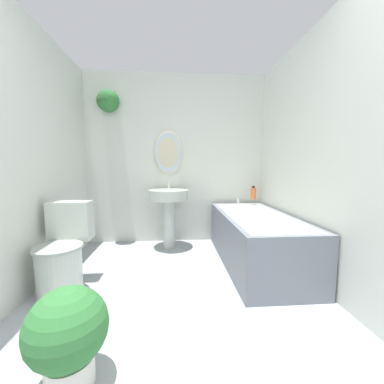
{
  "coord_description": "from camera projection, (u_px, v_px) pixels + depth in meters",
  "views": [
    {
      "loc": [
        -0.03,
        -0.53,
        1.09
      ],
      "look_at": [
        0.14,
        1.79,
        0.84
      ],
      "focal_mm": 22.0,
      "sensor_mm": 36.0,
      "label": 1
    }
  ],
  "objects": [
    {
      "name": "wall_back",
      "position": [
        172.0,
        156.0,
        3.4
      ],
      "size": [
        2.66,
        0.3,
        2.4
      ],
      "color": "silver",
      "rests_on": "ground_plane"
    },
    {
      "name": "potted_plant",
      "position": [
        68.0,
        333.0,
        1.15
      ],
      "size": [
        0.39,
        0.39,
        0.51
      ],
      "color": "silver",
      "rests_on": "ground_plane"
    },
    {
      "name": "wall_left",
      "position": [
        13.0,
        153.0,
        1.85
      ],
      "size": [
        0.06,
        3.01,
        2.4
      ],
      "color": "silver",
      "rests_on": "ground_plane"
    },
    {
      "name": "toilet",
      "position": [
        63.0,
        254.0,
        2.07
      ],
      "size": [
        0.39,
        0.56,
        0.77
      ],
      "color": "#B2BCB2",
      "rests_on": "ground_plane"
    },
    {
      "name": "wall_right",
      "position": [
        327.0,
        155.0,
        2.05
      ],
      "size": [
        0.06,
        3.01,
        2.4
      ],
      "color": "silver",
      "rests_on": "ground_plane"
    },
    {
      "name": "bathtub",
      "position": [
        255.0,
        238.0,
        2.67
      ],
      "size": [
        0.74,
        1.69,
        0.64
      ],
      "color": "slate",
      "rests_on": "ground_plane"
    },
    {
      "name": "shampoo_bottle",
      "position": [
        253.0,
        193.0,
        3.32
      ],
      "size": [
        0.08,
        0.08,
        0.18
      ],
      "color": "#DB6633",
      "rests_on": "bathtub"
    },
    {
      "name": "pedestal_sink",
      "position": [
        169.0,
        204.0,
        3.14
      ],
      "size": [
        0.53,
        0.53,
        0.89
      ],
      "color": "#B2BCB2",
      "rests_on": "ground_plane"
    }
  ]
}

